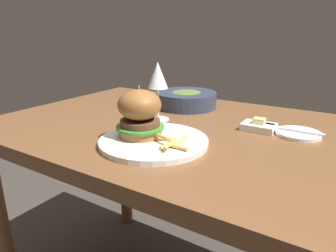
{
  "coord_description": "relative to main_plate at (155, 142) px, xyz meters",
  "views": [
    {
      "loc": [
        0.41,
        -0.77,
        1.02
      ],
      "look_at": [
        0.02,
        -0.15,
        0.78
      ],
      "focal_mm": 32.0,
      "sensor_mm": 36.0,
      "label": 1
    }
  ],
  "objects": [
    {
      "name": "butter_dish",
      "position": [
        0.19,
        0.25,
        0.0
      ],
      "size": [
        0.09,
        0.07,
        0.04
      ],
      "color": "white",
      "rests_on": "dining_table"
    },
    {
      "name": "fries_pile",
      "position": [
        0.05,
        -0.02,
        0.01
      ],
      "size": [
        0.12,
        0.11,
        0.02
      ],
      "color": "#E0B251",
      "rests_on": "main_plate"
    },
    {
      "name": "table_knife",
      "position": [
        0.25,
        0.27,
        0.01
      ],
      "size": [
        0.19,
        0.02,
        0.01
      ],
      "color": "silver",
      "rests_on": "bread_plate"
    },
    {
      "name": "bread_plate",
      "position": [
        0.3,
        0.27,
        -0.0
      ],
      "size": [
        0.12,
        0.12,
        0.01
      ],
      "primitive_type": "cylinder",
      "color": "white",
      "rests_on": "dining_table"
    },
    {
      "name": "wine_glass",
      "position": [
        -0.11,
        0.19,
        0.13
      ],
      "size": [
        0.07,
        0.07,
        0.19
      ],
      "color": "silver",
      "rests_on": "dining_table"
    },
    {
      "name": "soup_bowl",
      "position": [
        -0.12,
        0.39,
        0.02
      ],
      "size": [
        0.23,
        0.23,
        0.06
      ],
      "color": "#2D384C",
      "rests_on": "dining_table"
    },
    {
      "name": "burger_sandwich",
      "position": [
        -0.05,
        0.0,
        0.07
      ],
      "size": [
        0.13,
        0.13,
        0.13
      ],
      "color": "#9E6B38",
      "rests_on": "main_plate"
    },
    {
      "name": "dining_table",
      "position": [
        -0.0,
        0.18,
        -0.1
      ],
      "size": [
        1.21,
        0.79,
        0.74
      ],
      "color": "brown",
      "rests_on": "ground"
    },
    {
      "name": "main_plate",
      "position": [
        0.0,
        0.0,
        0.0
      ],
      "size": [
        0.28,
        0.28,
        0.01
      ],
      "primitive_type": "cylinder",
      "color": "white",
      "rests_on": "dining_table"
    }
  ]
}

